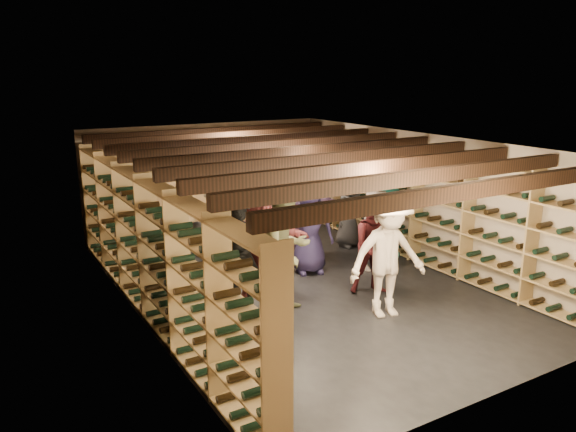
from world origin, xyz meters
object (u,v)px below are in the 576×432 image
at_px(person_6, 310,226).
at_px(person_4, 388,212).
at_px(person_3, 388,255).
at_px(person_10, 267,236).
at_px(person_7, 377,221).
at_px(person_9, 222,228).
at_px(person_12, 350,211).
at_px(crate_stack_left, 178,234).
at_px(crate_loose, 285,228).
at_px(person_5, 258,243).
at_px(person_1, 241,256).
at_px(person_2, 286,252).
at_px(person_8, 375,246).
at_px(person_0, 200,280).
at_px(person_11, 302,210).
at_px(crate_stack_right, 266,237).

bearing_deg(person_6, person_4, 14.81).
height_order(person_3, person_10, person_3).
bearing_deg(person_7, person_9, 154.60).
bearing_deg(person_12, crate_stack_left, 151.53).
height_order(crate_loose, person_10, person_10).
bearing_deg(person_10, person_5, -115.49).
xyz_separation_m(person_1, person_2, (0.54, -0.42, 0.09)).
relative_size(person_1, person_10, 1.12).
height_order(person_6, person_8, person_6).
relative_size(person_0, person_3, 0.87).
xyz_separation_m(crate_loose, person_2, (-2.18, -3.76, 0.85)).
distance_m(person_7, person_10, 2.01).
xyz_separation_m(person_0, person_7, (3.75, 0.89, 0.09)).
xyz_separation_m(person_7, person_11, (-0.73, 1.35, 0.01)).
distance_m(person_8, person_9, 2.75).
bearing_deg(crate_stack_right, person_7, -53.61).
bearing_deg(crate_stack_right, person_4, -35.39).
xyz_separation_m(crate_stack_right, person_1, (-1.59, -2.15, 0.51)).
bearing_deg(person_8, person_10, 150.66).
xyz_separation_m(person_2, person_11, (1.62, 2.16, -0.03)).
bearing_deg(person_9, person_6, -43.08).
bearing_deg(person_7, person_3, -122.72).
distance_m(person_1, person_8, 2.20).
relative_size(person_10, person_12, 1.01).
distance_m(crate_stack_left, crate_loose, 2.70).
relative_size(person_0, person_6, 0.94).
xyz_separation_m(person_5, person_7, (2.44, 0.07, 0.01)).
height_order(person_0, person_3, person_3).
height_order(person_3, person_4, person_3).
height_order(person_2, person_8, person_2).
bearing_deg(person_8, person_11, 111.65).
relative_size(person_7, person_8, 1.13).
height_order(person_3, person_9, person_3).
distance_m(crate_stack_left, person_7, 3.86).
distance_m(crate_stack_right, person_4, 2.41).
relative_size(crate_stack_right, person_10, 0.45).
xyz_separation_m(person_6, person_11, (0.41, 0.90, 0.05)).
xyz_separation_m(person_3, person_5, (-1.28, 1.59, -0.04)).
bearing_deg(person_2, crate_loose, 45.17).
xyz_separation_m(person_5, person_9, (-0.03, 1.35, -0.08)).
distance_m(person_6, person_7, 1.22).
distance_m(person_5, person_7, 2.44).
bearing_deg(crate_stack_right, person_2, -112.12).
xyz_separation_m(crate_stack_left, person_10, (0.91, -1.99, 0.33)).
height_order(person_6, person_10, person_6).
bearing_deg(person_1, person_8, 6.14).
xyz_separation_m(person_0, person_6, (2.62, 1.35, 0.05)).
distance_m(person_11, person_12, 1.15).
relative_size(person_0, person_1, 0.95).
bearing_deg(person_10, person_4, 8.62).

